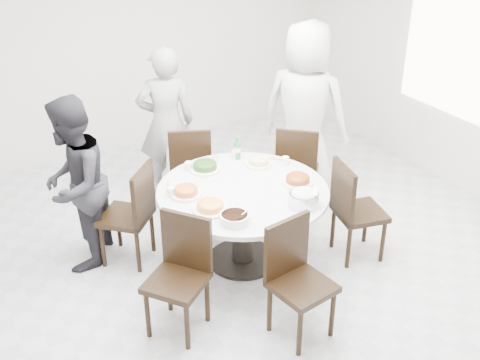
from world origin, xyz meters
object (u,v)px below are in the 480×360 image
chair_se (360,210)px  beverage_bottle (237,148)px  diner_left (74,185)px  diner_middle (166,123)px  chair_nw (125,214)px  rice_bowl (304,199)px  soup_bowl (235,218)px  diner_right (305,112)px  chair_n (191,166)px  chair_sw (176,280)px  chair_ne (298,166)px  chair_s (302,284)px  dining_table (243,226)px

chair_se → beverage_bottle: bearing=49.3°
beverage_bottle → diner_left: bearing=172.9°
diner_middle → chair_nw: bearing=65.1°
rice_bowl → soup_bowl: (-0.62, 0.06, -0.02)m
chair_nw → diner_right: 2.18m
chair_n → chair_sw: bearing=85.1°
chair_nw → chair_se: same height
diner_left → beverage_bottle: 1.53m
chair_nw → diner_middle: bearing=-176.8°
chair_ne → diner_left: (-2.26, 0.16, 0.32)m
chair_s → diner_middle: size_ratio=0.57×
chair_s → soup_bowl: 0.74m
diner_left → soup_bowl: bearing=72.9°
chair_nw → soup_bowl: (0.57, -0.98, 0.31)m
chair_ne → chair_sw: bearing=72.1°
dining_table → diner_left: bearing=149.5°
chair_n → rice_bowl: 1.66m
chair_s → chair_nw: bearing=108.3°
chair_sw → rice_bowl: bearing=55.8°
chair_n → rice_bowl: (0.27, -1.61, 0.33)m
chair_ne → chair_nw: bearing=42.3°
rice_bowl → chair_se: bearing=3.4°
chair_nw → chair_s: bearing=70.7°
chair_nw → diner_right: size_ratio=0.50×
dining_table → rice_bowl: 0.71m
chair_nw → chair_se: 2.11m
chair_n → beverage_bottle: (0.23, -0.57, 0.39)m
chair_n → beverage_bottle: 0.73m
chair_n → beverage_bottle: beverage_bottle is taller
chair_s → chair_se: (1.07, 0.61, 0.00)m
chair_s → rice_bowl: (0.40, 0.57, 0.33)m
dining_table → chair_s: bearing=-95.3°
chair_sw → beverage_bottle: bearing=96.5°
chair_nw → rice_bowl: chair_nw is taller
dining_table → chair_s: chair_s is taller
dining_table → chair_nw: (-0.89, 0.56, 0.10)m
chair_n → diner_middle: size_ratio=0.57×
dining_table → soup_bowl: 0.67m
diner_left → beverage_bottle: (1.52, -0.19, 0.07)m
chair_nw → rice_bowl: 1.61m
chair_n → diner_right: (1.19, -0.32, 0.48)m
chair_ne → diner_right: 0.57m
diner_left → soup_bowl: 1.49m
chair_se → diner_middle: bearing=41.2°
soup_bowl → beverage_bottle: size_ratio=1.05×
beverage_bottle → chair_n: bearing=111.7°
dining_table → chair_s: (-0.10, -1.05, 0.10)m
diner_right → rice_bowl: size_ratio=7.49×
chair_se → chair_ne: bearing=12.2°
chair_ne → chair_se: bearing=130.2°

